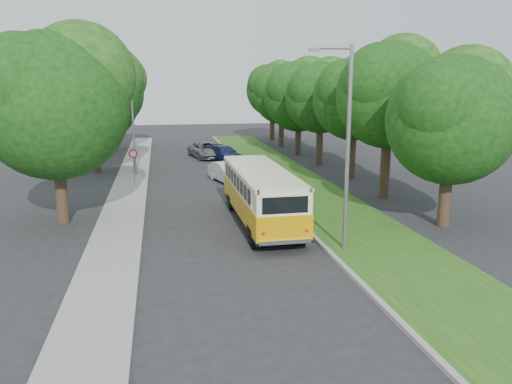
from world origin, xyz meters
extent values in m
plane|color=#262628|center=(0.00, 0.00, 0.00)|extent=(120.00, 120.00, 0.00)
cube|color=gray|center=(3.60, 5.00, 0.07)|extent=(0.20, 70.00, 0.15)
cube|color=#235215|center=(5.95, 5.00, 0.07)|extent=(4.50, 70.00, 0.13)
cube|color=gray|center=(-4.80, 5.00, 0.06)|extent=(2.20, 70.00, 0.12)
cylinder|color=#332319|center=(10.15, 0.00, 1.67)|extent=(0.56, 0.56, 3.35)
sphere|color=#0D380C|center=(10.15, 0.00, 4.95)|extent=(5.85, 5.85, 5.85)
sphere|color=#0D380C|center=(11.18, 0.58, 6.12)|extent=(4.38, 4.38, 4.38)
sphere|color=#0D380C|center=(9.28, -0.73, 5.68)|extent=(4.09, 4.09, 4.09)
cylinder|color=#332319|center=(9.96, 6.00, 2.13)|extent=(0.56, 0.56, 4.26)
sphere|color=#0D380C|center=(9.96, 6.00, 5.91)|extent=(5.98, 5.98, 5.98)
sphere|color=#0D380C|center=(11.01, 6.60, 7.10)|extent=(4.49, 4.49, 4.49)
sphere|color=#0D380C|center=(9.06, 5.25, 6.65)|extent=(4.19, 4.19, 4.19)
cylinder|color=#332319|center=(10.28, 12.00, 1.98)|extent=(0.56, 0.56, 3.95)
sphere|color=#0D380C|center=(10.28, 12.00, 5.49)|extent=(5.61, 5.61, 5.61)
sphere|color=#0D380C|center=(11.26, 12.56, 6.62)|extent=(4.21, 4.21, 4.21)
sphere|color=#0D380C|center=(9.44, 11.30, 6.20)|extent=(3.92, 3.92, 3.92)
cylinder|color=#332319|center=(9.90, 18.00, 1.93)|extent=(0.56, 0.56, 3.86)
sphere|color=#0D380C|center=(9.90, 18.00, 5.41)|extent=(5.64, 5.64, 5.64)
sphere|color=#0D380C|center=(10.89, 18.56, 6.54)|extent=(4.23, 4.23, 4.23)
sphere|color=#0D380C|center=(9.05, 17.30, 6.12)|extent=(3.95, 3.95, 3.95)
cylinder|color=#332319|center=(9.80, 24.00, 1.79)|extent=(0.56, 0.56, 3.58)
sphere|color=#0D380C|center=(9.80, 24.00, 5.33)|extent=(6.36, 6.36, 6.36)
sphere|color=#0D380C|center=(10.91, 24.64, 6.60)|extent=(4.77, 4.77, 4.77)
sphere|color=#0D380C|center=(8.84, 23.21, 6.12)|extent=(4.45, 4.45, 4.45)
cylinder|color=#332319|center=(9.67, 30.00, 1.84)|extent=(0.56, 0.56, 3.68)
sphere|color=#0D380C|center=(9.67, 30.00, 5.31)|extent=(5.91, 5.91, 5.91)
sphere|color=#0D380C|center=(10.70, 30.59, 6.49)|extent=(4.43, 4.43, 4.43)
sphere|color=#0D380C|center=(8.78, 29.26, 6.05)|extent=(4.14, 4.14, 4.14)
cylinder|color=#332319|center=(10.05, 36.00, 2.02)|extent=(0.56, 0.56, 4.05)
sphere|color=#0D380C|center=(10.05, 36.00, 5.69)|extent=(5.97, 5.97, 5.97)
sphere|color=#0D380C|center=(11.09, 36.60, 6.88)|extent=(4.48, 4.48, 4.48)
sphere|color=#0D380C|center=(9.15, 35.25, 6.43)|extent=(4.18, 4.18, 4.18)
cylinder|color=#332319|center=(-7.50, 4.00, 1.84)|extent=(0.56, 0.56, 3.68)
sphere|color=#0D380C|center=(-7.50, 4.00, 5.55)|extent=(6.80, 6.80, 6.80)
sphere|color=#0D380C|center=(-6.31, 4.68, 6.91)|extent=(5.10, 5.10, 5.10)
sphere|color=#0D380C|center=(-8.52, 3.15, 6.40)|extent=(4.76, 4.76, 4.76)
cylinder|color=#332319|center=(-7.50, 18.00, 1.84)|extent=(0.56, 0.56, 3.68)
sphere|color=#0D380C|center=(-7.50, 18.00, 5.55)|extent=(6.80, 6.80, 6.80)
sphere|color=#0D380C|center=(-6.31, 18.68, 6.91)|extent=(5.10, 5.10, 5.10)
sphere|color=#0D380C|center=(-8.52, 17.15, 6.40)|extent=(4.76, 4.76, 4.76)
cylinder|color=#332319|center=(-7.50, 30.00, 1.84)|extent=(0.56, 0.56, 3.68)
sphere|color=#0D380C|center=(-7.50, 30.00, 5.55)|extent=(6.80, 6.80, 6.80)
sphere|color=#0D380C|center=(-6.31, 30.68, 6.91)|extent=(5.10, 5.10, 5.10)
sphere|color=#0D380C|center=(-8.52, 29.15, 6.40)|extent=(4.76, 4.76, 4.76)
cylinder|color=gray|center=(4.30, -2.50, 4.00)|extent=(0.16, 0.16, 8.00)
cylinder|color=gray|center=(3.60, -2.50, 7.85)|extent=(1.40, 0.10, 0.10)
cube|color=gray|center=(2.85, -2.50, 7.78)|extent=(0.35, 0.16, 0.14)
cylinder|color=gray|center=(-4.60, 16.00, 3.75)|extent=(0.16, 0.16, 7.50)
cylinder|color=gray|center=(-5.30, 16.00, 7.35)|extent=(1.40, 0.10, 0.10)
cube|color=gray|center=(-6.05, 16.00, 7.28)|extent=(0.35, 0.16, 0.14)
cylinder|color=gray|center=(-4.50, 12.00, 1.25)|extent=(0.06, 0.06, 2.50)
cone|color=red|center=(-4.50, 11.96, 2.15)|extent=(0.56, 0.02, 0.56)
cone|color=white|center=(-4.50, 11.94, 2.15)|extent=(0.40, 0.02, 0.40)
imported|color=#ADACB1|center=(3.00, 13.38, 0.77)|extent=(3.28, 4.86, 1.54)
imported|color=silver|center=(1.65, 12.29, 0.68)|extent=(2.49, 4.36, 1.36)
imported|color=#121F4F|center=(2.62, 21.49, 0.64)|extent=(3.15, 4.73, 1.27)
imported|color=slate|center=(1.25, 23.67, 0.70)|extent=(3.28, 5.37, 1.39)
camera|label=1|loc=(-2.78, -20.52, 6.66)|focal=35.00mm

